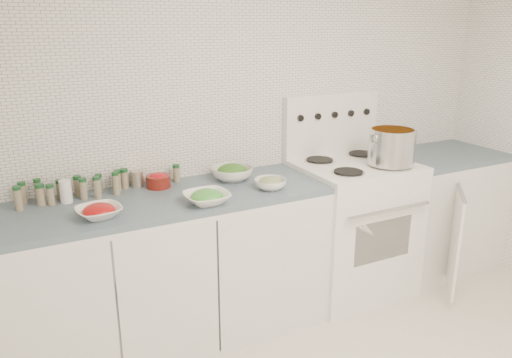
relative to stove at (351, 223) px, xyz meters
The scene contains 13 objects.
room_walls 1.66m from the stove, 112.04° to the right, with size 3.54×3.04×2.52m.
counter_left 1.31m from the stove, behind, with size 1.85×0.62×0.90m.
stove is the anchor object (origin of this frame).
counter_right 0.82m from the stove, ahead, with size 0.89×0.92×0.90m.
stock_pot 0.62m from the stove, 42.85° to the right, with size 0.32×0.30×0.23m.
bowl_tomato 1.76m from the stove, behind, with size 0.25×0.25×0.07m.
bowl_snowpea 1.24m from the stove, behind, with size 0.25×0.25×0.08m.
bowl_broccoli 0.96m from the stove, behind, with size 0.27×0.27×0.10m.
bowl_zucchini 0.85m from the stove, 169.37° to the right, with size 0.19×0.19×0.08m.
bowl_pepper 1.38m from the stove, behind, with size 0.14×0.14×0.09m.
salt_canister 1.88m from the stove, behind, with size 0.06×0.06×0.13m, color white.
tin_can 1.49m from the stove, 169.30° to the left, with size 0.07×0.07×0.10m, color #B5A999.
spice_cluster 1.80m from the stove, behind, with size 0.93×0.16×0.13m.
Camera 1 is at (-1.58, -1.38, 1.83)m, focal length 35.00 mm.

